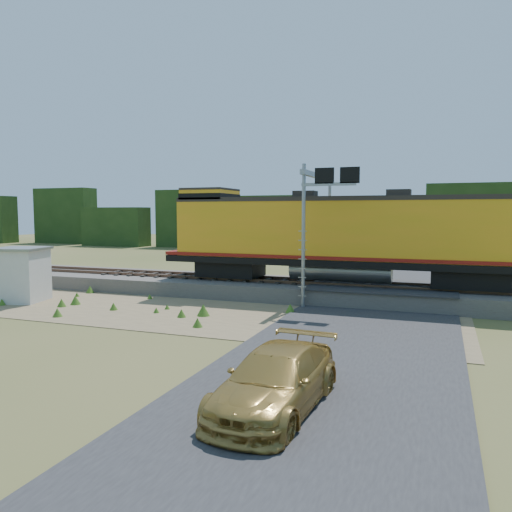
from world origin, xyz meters
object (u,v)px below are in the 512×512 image
at_px(shed, 21,274).
at_px(car, 276,380).
at_px(signal_gantry, 321,201).
at_px(locomotive, 335,235).

xyz_separation_m(shed, car, (16.28, -8.63, -0.69)).
bearing_deg(signal_gantry, car, -80.85).
relative_size(shed, car, 0.59).
height_order(shed, signal_gantry, signal_gantry).
distance_m(locomotive, signal_gantry, 1.92).
relative_size(locomotive, car, 3.94).
distance_m(shed, signal_gantry, 15.49).
bearing_deg(signal_gantry, locomotive, 48.19).
xyz_separation_m(locomotive, signal_gantry, (-0.58, -0.65, 1.71)).
xyz_separation_m(locomotive, car, (1.69, -14.79, -2.66)).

